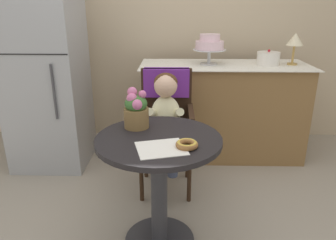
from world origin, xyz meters
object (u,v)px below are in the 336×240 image
wicker_chair (166,110)px  tiered_cake_stand (210,45)px  table_lamp (295,41)px  flower_vase (136,110)px  cafe_table (159,170)px  refrigerator (46,73)px  seated_child (166,112)px  round_layer_cake (268,58)px  donut_front (187,144)px

wicker_chair → tiered_cake_stand: (0.38, 0.58, 0.44)m
table_lamp → wicker_chair: bearing=-153.1°
table_lamp → flower_vase: bearing=-138.7°
cafe_table → table_lamp: 1.85m
cafe_table → refrigerator: 1.56m
seated_child → refrigerator: size_ratio=0.43×
round_layer_cake → donut_front: bearing=-118.9°
seated_child → table_lamp: size_ratio=2.55×
donut_front → seated_child: bearing=100.8°
wicker_chair → round_layer_cake: round_layer_cake is taller
round_layer_cake → cafe_table: bearing=-126.1°
wicker_chair → refrigerator: size_ratio=0.56×
cafe_table → refrigerator: size_ratio=0.42×
wicker_chair → round_layer_cake: 1.12m
wicker_chair → donut_front: (0.13, -0.85, 0.10)m
tiered_cake_stand → refrigerator: bearing=-172.1°
donut_front → table_lamp: table_lamp is taller
refrigerator → round_layer_cake: bearing=5.3°
seated_child → round_layer_cake: (0.91, 0.72, 0.28)m
wicker_chair → table_lamp: size_ratio=3.35×
flower_vase → table_lamp: table_lamp is taller
wicker_chair → flower_vase: flower_vase is taller
seated_child → round_layer_cake: 1.20m
flower_vase → tiered_cake_stand: size_ratio=0.83×
seated_child → table_lamp: table_lamp is taller
donut_front → refrigerator: (-1.21, 1.23, 0.11)m
seated_child → tiered_cake_stand: size_ratio=2.42×
cafe_table → flower_vase: 0.38m
donut_front → refrigerator: bearing=134.4°
flower_vase → round_layer_cake: round_layer_cake is taller
wicker_chair → seated_child: seated_child is taller
cafe_table → tiered_cake_stand: tiered_cake_stand is taller
seated_child → refrigerator: (-1.07, 0.53, 0.17)m
flower_vase → refrigerator: bearing=133.9°
cafe_table → refrigerator: (-1.05, 1.10, 0.34)m
flower_vase → refrigerator: size_ratio=0.15×
donut_front → table_lamp: size_ratio=0.42×
table_lamp → refrigerator: size_ratio=0.17×
table_lamp → tiered_cake_stand: bearing=-179.8°
flower_vase → refrigerator: (-0.91, 0.94, 0.02)m
table_lamp → round_layer_cake: bearing=-175.8°
donut_front → wicker_chair: bearing=98.8°
wicker_chair → round_layer_cake: bearing=33.1°
donut_front → round_layer_cake: round_layer_cake is taller
cafe_table → seated_child: size_ratio=0.99×
donut_front → round_layer_cake: 1.63m
donut_front → flower_vase: bearing=136.1°
flower_vase → table_lamp: 1.76m
cafe_table → wicker_chair: bearing=88.2°
round_layer_cake → refrigerator: bearing=-174.7°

